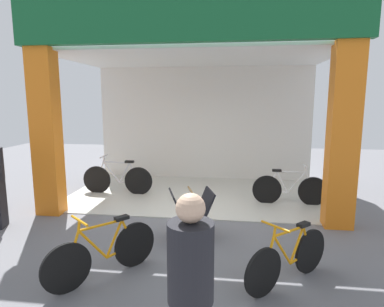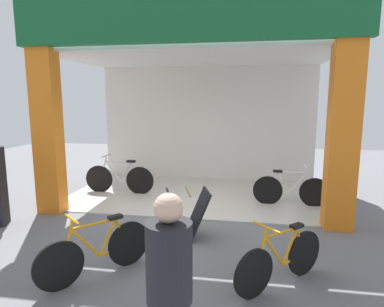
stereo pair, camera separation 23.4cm
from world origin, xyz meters
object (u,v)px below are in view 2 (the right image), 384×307
(bicycle_parked_0, at_px, (97,251))
(sandwich_board_sign, at_px, (188,214))
(bicycle_inside_1, at_px, (120,178))
(bicycle_parked_1, at_px, (281,260))
(bicycle_inside_0, at_px, (291,190))
(pedestrian_0, at_px, (170,294))

(bicycle_parked_0, xyz_separation_m, sandwich_board_sign, (0.95, 1.41, 0.06))
(bicycle_inside_1, relative_size, bicycle_parked_1, 1.54)
(bicycle_parked_0, bearing_deg, bicycle_inside_1, 107.43)
(bicycle_inside_0, relative_size, sandwich_board_sign, 1.93)
(bicycle_parked_1, height_order, sandwich_board_sign, bicycle_parked_1)
(bicycle_parked_0, bearing_deg, sandwich_board_sign, 56.12)
(pedestrian_0, bearing_deg, bicycle_inside_0, 72.83)
(bicycle_parked_0, distance_m, pedestrian_0, 2.09)
(bicycle_inside_1, height_order, pedestrian_0, pedestrian_0)
(bicycle_inside_1, bearing_deg, bicycle_parked_0, -72.57)
(bicycle_inside_0, height_order, sandwich_board_sign, bicycle_inside_0)
(bicycle_inside_0, distance_m, bicycle_inside_1, 4.04)
(bicycle_inside_0, xyz_separation_m, sandwich_board_sign, (-1.91, -1.99, 0.05))
(bicycle_inside_1, xyz_separation_m, bicycle_parked_0, (1.17, -3.71, -0.03))
(bicycle_inside_0, relative_size, bicycle_parked_1, 1.44)
(bicycle_parked_0, relative_size, pedestrian_0, 0.76)
(bicycle_parked_0, relative_size, bicycle_parked_1, 1.10)
(bicycle_inside_1, distance_m, bicycle_parked_1, 4.98)
(bicycle_parked_0, distance_m, bicycle_parked_1, 2.34)
(bicycle_parked_1, relative_size, sandwich_board_sign, 1.34)
(bicycle_parked_1, xyz_separation_m, pedestrian_0, (-1.00, -1.70, 0.51))
(bicycle_inside_0, bearing_deg, bicycle_inside_1, 175.62)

